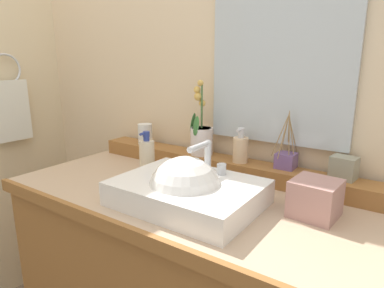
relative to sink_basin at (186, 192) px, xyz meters
The scene contains 14 objects.
wall_back 0.61m from the sink_basin, 94.79° to the left, with size 3.18×0.20×2.41m, color beige.
back_ledge 0.34m from the sink_basin, 97.25° to the left, with size 1.27×0.11×0.06m, color #96602F.
sink_basin is the anchor object (origin of this frame).
soap_bar 0.17m from the sink_basin, 140.82° to the left, with size 0.07×0.04×0.02m, color beige.
potted_plant 0.39m from the sink_basin, 116.00° to the left, with size 0.11×0.10×0.31m.
soap_dispenser 0.34m from the sink_basin, 85.84° to the left, with size 0.06×0.06×0.14m.
tumbler_cup 0.59m from the sink_basin, 144.98° to the left, with size 0.07×0.07×0.10m, color silver.
reed_diffuser 0.41m from the sink_basin, 61.35° to the left, with size 0.08×0.11×0.21m.
trinket_box 0.54m from the sink_basin, 42.12° to the left, with size 0.08×0.06×0.08m, color gray.
lotion_bottle 0.34m from the sink_basin, 153.45° to the left, with size 0.06×0.06×0.18m.
tissue_box 0.39m from the sink_basin, 22.87° to the left, with size 0.13×0.13×0.11m, color tan.
mirror 0.60m from the sink_basin, 72.03° to the left, with size 0.54×0.02×0.63m, color silver.
towel_ring 1.27m from the sink_basin, behind, with size 0.16×0.16×0.01m, color silver.
hand_towel 1.20m from the sink_basin, behind, with size 0.02×0.18×0.32m, color white.
Camera 1 is at (0.63, -0.91, 1.30)m, focal length 31.43 mm.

